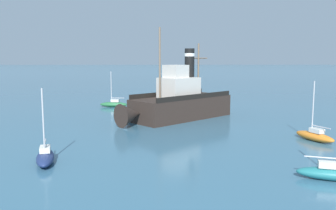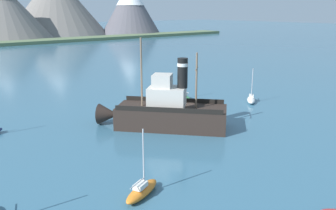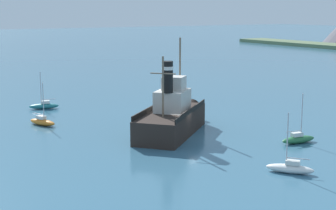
{
  "view_description": "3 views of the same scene",
  "coord_description": "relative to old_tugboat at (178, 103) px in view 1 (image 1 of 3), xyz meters",
  "views": [
    {
      "loc": [
        -41.2,
        2.42,
        6.79
      ],
      "look_at": [
        -1.93,
        1.17,
        1.54
      ],
      "focal_mm": 38.0,
      "sensor_mm": 36.0,
      "label": 1
    },
    {
      "loc": [
        -25.93,
        -29.24,
        12.81
      ],
      "look_at": [
        -2.81,
        -1.05,
        2.93
      ],
      "focal_mm": 38.0,
      "sensor_mm": 36.0,
      "label": 2
    },
    {
      "loc": [
        42.78,
        -27.8,
        12.89
      ],
      "look_at": [
        -0.29,
        -1.67,
        3.49
      ],
      "focal_mm": 55.0,
      "sensor_mm": 36.0,
      "label": 3
    }
  ],
  "objects": [
    {
      "name": "ground_plane",
      "position": [
        2.2,
        -0.07,
        -1.83
      ],
      "size": [
        600.0,
        600.0,
        0.0
      ],
      "primitive_type": "plane",
      "color": "#38667F"
    },
    {
      "name": "old_tugboat",
      "position": [
        0.0,
        0.0,
        0.0
      ],
      "size": [
        12.05,
        13.04,
        9.9
      ],
      "color": "#2D231E",
      "rests_on": "ground"
    },
    {
      "name": "sailboat_navy",
      "position": [
        -16.39,
        9.6,
        -1.4
      ],
      "size": [
        3.95,
        2.0,
        4.9
      ],
      "color": "navy",
      "rests_on": "ground"
    },
    {
      "name": "sailboat_white",
      "position": [
        16.34,
        0.92,
        -1.4
      ],
      "size": [
        3.67,
        3.21,
        4.9
      ],
      "color": "white",
      "rests_on": "ground"
    },
    {
      "name": "sailboat_orange",
      "position": [
        -10.8,
        -10.63,
        -1.4
      ],
      "size": [
        3.92,
        2.56,
        4.9
      ],
      "color": "orange",
      "rests_on": "ground"
    },
    {
      "name": "sailboat_green",
      "position": [
        9.91,
        8.3,
        -1.4
      ],
      "size": [
        1.48,
        3.89,
        4.9
      ],
      "color": "#286B3D",
      "rests_on": "ground"
    },
    {
      "name": "sailboat_teal",
      "position": [
        -20.18,
        -7.4,
        -1.4
      ],
      "size": [
        2.25,
        3.95,
        4.9
      ],
      "color": "#23757A",
      "rests_on": "ground"
    }
  ]
}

